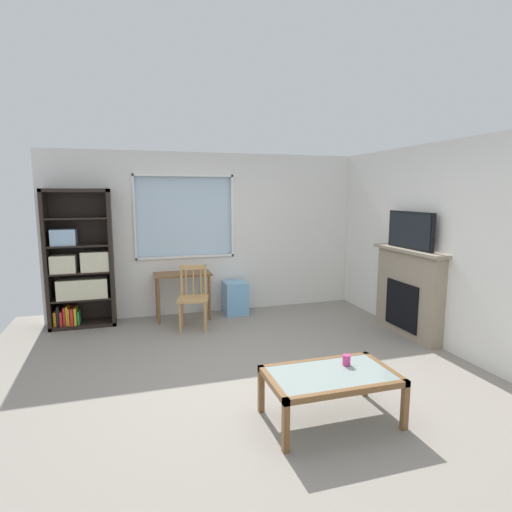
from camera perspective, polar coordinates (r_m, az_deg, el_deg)
name	(u,v)px	position (r m, az deg, el deg)	size (l,w,h in m)	color
ground	(253,375)	(4.60, -0.37, -16.10)	(5.92, 6.11, 0.02)	gray
wall_back_with_window	(211,236)	(6.71, -6.18, 2.75)	(4.92, 0.15, 2.54)	silver
wall_right	(455,248)	(5.49, 25.71, 1.04)	(0.12, 5.31, 2.54)	silver
bookshelf	(79,266)	(6.44, -23.15, -1.29)	(0.90, 0.38, 1.98)	black
desk_under_window	(183,282)	(6.39, -10.08, -3.50)	(0.85, 0.41, 0.72)	brown
wooden_chair	(193,297)	(5.93, -8.64, -5.60)	(0.50, 0.48, 0.90)	tan
plastic_drawer_unit	(235,298)	(6.66, -2.89, -5.74)	(0.35, 0.40, 0.52)	#72ADDB
fireplace	(408,292)	(5.97, 20.20, -4.67)	(0.26, 1.30, 1.18)	gray
tv	(410,230)	(5.83, 20.48, 3.33)	(0.06, 0.88, 0.49)	black
coffee_table	(331,379)	(3.68, 10.25, -16.36)	(1.09, 0.65, 0.42)	#8C9E99
sippy_cup	(346,360)	(3.82, 12.35, -13.80)	(0.07, 0.07, 0.09)	#DB3D84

